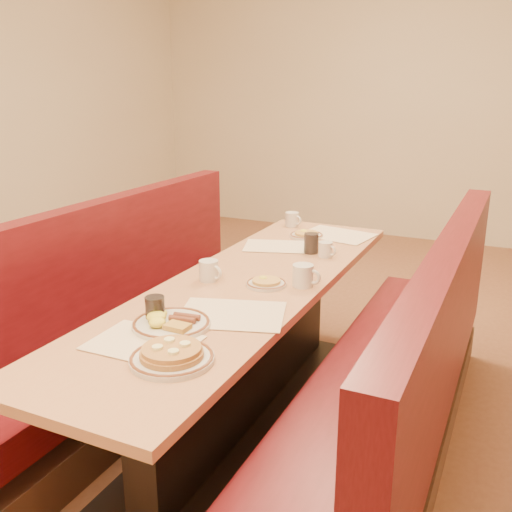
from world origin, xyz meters
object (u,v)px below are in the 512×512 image
at_px(soda_tumbler_mid, 311,243).
at_px(coffee_mug_d, 292,219).
at_px(diner_table, 247,355).
at_px(eggs_plate, 170,323).
at_px(coffee_mug_b, 209,270).
at_px(coffee_mug_a, 304,275).
at_px(booth_right, 398,391).
at_px(coffee_mug_c, 326,249).
at_px(booth_left, 126,331).
at_px(soda_tumbler_near, 155,309).
at_px(pancake_plate, 172,356).

bearing_deg(soda_tumbler_mid, coffee_mug_d, 121.71).
bearing_deg(diner_table, eggs_plate, -93.66).
bearing_deg(coffee_mug_b, eggs_plate, -60.68).
relative_size(diner_table, coffee_mug_a, 18.44).
distance_m(booth_right, coffee_mug_d, 1.51).
height_order(coffee_mug_c, coffee_mug_d, coffee_mug_d).
bearing_deg(eggs_plate, booth_right, 37.16).
height_order(diner_table, coffee_mug_d, coffee_mug_d).
distance_m(diner_table, coffee_mug_c, 0.72).
xyz_separation_m(booth_left, soda_tumbler_near, (0.62, -0.57, 0.44)).
distance_m(booth_left, coffee_mug_d, 1.29).
xyz_separation_m(soda_tumbler_near, soda_tumbler_mid, (0.22, 1.15, 0.00)).
distance_m(pancake_plate, coffee_mug_b, 0.82).
bearing_deg(diner_table, soda_tumbler_mid, 79.82).
bearing_deg(booth_right, eggs_plate, -142.84).
height_order(pancake_plate, eggs_plate, pancake_plate).
distance_m(coffee_mug_d, soda_tumbler_near, 1.67).
distance_m(pancake_plate, coffee_mug_a, 0.89).
xyz_separation_m(booth_left, soda_tumbler_mid, (0.84, 0.58, 0.44)).
relative_size(coffee_mug_a, coffee_mug_b, 1.06).
xyz_separation_m(coffee_mug_d, soda_tumbler_mid, (0.32, -0.51, 0.01)).
bearing_deg(eggs_plate, coffee_mug_c, 78.03).
bearing_deg(soda_tumbler_near, coffee_mug_c, 74.03).
bearing_deg(soda_tumbler_near, soda_tumbler_mid, 79.12).
relative_size(booth_right, soda_tumbler_mid, 22.92).
relative_size(booth_right, soda_tumbler_near, 23.82).
bearing_deg(soda_tumbler_mid, coffee_mug_b, -113.26).
bearing_deg(soda_tumbler_near, diner_table, 78.40).
bearing_deg(booth_left, soda_tumbler_mid, 34.93).
bearing_deg(coffee_mug_b, soda_tumbler_mid, 82.12).
height_order(booth_right, soda_tumbler_near, booth_right).
height_order(pancake_plate, soda_tumbler_near, soda_tumbler_near).
xyz_separation_m(diner_table, coffee_mug_c, (0.20, 0.55, 0.42)).
distance_m(coffee_mug_c, coffee_mug_d, 0.69).
xyz_separation_m(booth_right, soda_tumbler_mid, (-0.63, 0.58, 0.44)).
bearing_deg(coffee_mug_d, coffee_mug_c, -33.66).
height_order(coffee_mug_c, soda_tumbler_mid, soda_tumbler_mid).
xyz_separation_m(diner_table, pancake_plate, (0.13, -0.82, 0.40)).
height_order(booth_left, booth_right, same).
xyz_separation_m(coffee_mug_a, coffee_mug_b, (-0.43, -0.12, -0.00)).
xyz_separation_m(pancake_plate, coffee_mug_b, (-0.30, 0.77, 0.03)).
distance_m(booth_left, coffee_mug_a, 1.09).
distance_m(eggs_plate, coffee_mug_d, 1.69).
height_order(booth_left, coffee_mug_a, booth_left).
height_order(eggs_plate, coffee_mug_a, coffee_mug_a).
distance_m(coffee_mug_a, soda_tumbler_mid, 0.54).
bearing_deg(coffee_mug_a, coffee_mug_d, 117.62).
distance_m(coffee_mug_b, coffee_mug_c, 0.71).
bearing_deg(booth_left, coffee_mug_b, -5.36).
height_order(eggs_plate, soda_tumbler_near, soda_tumbler_near).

